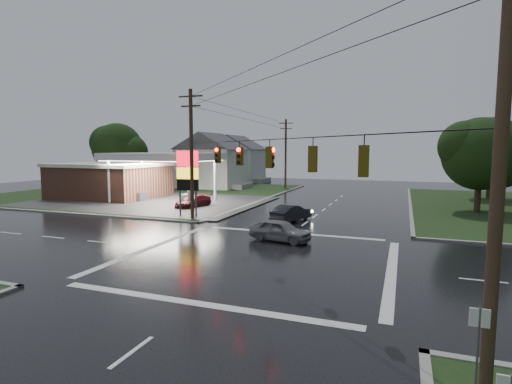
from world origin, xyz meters
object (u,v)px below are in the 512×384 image
(utility_pole_n, at_px, (286,153))
(car_north, at_px, (291,213))
(utility_pole_nw, at_px, (191,153))
(house_far, at_px, (236,158))
(car_crossing, at_px, (280,230))
(gas_station, at_px, (118,178))
(tree_ne_far, at_px, (493,148))
(car_pump, at_px, (193,201))
(tree_ne_near, at_px, (482,154))
(house_near, at_px, (212,160))
(tree_nw_behind, at_px, (118,148))
(pylon_sign, at_px, (187,172))
(utility_pole_se, at_px, (500,161))

(utility_pole_n, distance_m, car_north, 27.92)
(utility_pole_nw, xyz_separation_m, house_far, (-12.45, 38.50, -1.32))
(car_crossing, bearing_deg, utility_pole_nw, 71.50)
(gas_station, bearing_deg, tree_ne_far, 18.46)
(tree_ne_far, height_order, car_pump, tree_ne_far)
(utility_pole_nw, height_order, house_far, utility_pole_nw)
(car_north, distance_m, car_crossing, 7.41)
(utility_pole_nw, distance_m, tree_ne_near, 26.74)
(house_far, xyz_separation_m, car_crossing, (21.86, -43.58, -3.70))
(house_near, xyz_separation_m, car_north, (19.59, -24.28, -3.70))
(tree_nw_behind, distance_m, car_north, 37.67)
(house_near, height_order, car_pump, house_near)
(tree_ne_near, distance_m, car_north, 19.22)
(pylon_sign, bearing_deg, tree_ne_far, 40.35)
(house_far, bearing_deg, pylon_sign, -73.02)
(car_crossing, bearing_deg, car_pump, 58.38)
(utility_pole_n, bearing_deg, gas_station, -131.47)
(gas_station, relative_size, utility_pole_se, 2.38)
(tree_nw_behind, bearing_deg, house_near, 24.98)
(house_near, bearing_deg, pylon_sign, -67.72)
(car_crossing, distance_m, car_pump, 17.23)
(gas_station, height_order, tree_ne_far, tree_ne_far)
(tree_ne_near, xyz_separation_m, car_crossing, (-14.24, -17.58, -4.85))
(house_near, bearing_deg, tree_ne_far, -3.01)
(utility_pole_se, height_order, utility_pole_n, utility_pole_se)
(utility_pole_se, height_order, tree_ne_far, utility_pole_se)
(tree_nw_behind, bearing_deg, utility_pole_nw, -40.10)
(utility_pole_n, bearing_deg, pylon_sign, -92.08)
(tree_nw_behind, bearing_deg, car_north, -29.36)
(utility_pole_n, bearing_deg, tree_nw_behind, -161.79)
(pylon_sign, bearing_deg, car_north, 7.61)
(house_far, relative_size, car_pump, 2.48)
(tree_nw_behind, bearing_deg, gas_station, -51.58)
(house_far, distance_m, tree_nw_behind, 21.65)
(house_far, bearing_deg, tree_nw_behind, -123.44)
(gas_station, bearing_deg, car_north, -18.17)
(utility_pole_nw, relative_size, car_north, 2.58)
(utility_pole_nw, distance_m, utility_pole_n, 28.50)
(house_near, bearing_deg, car_crossing, -56.56)
(pylon_sign, relative_size, tree_nw_behind, 0.60)
(car_pump, bearing_deg, utility_pole_n, 93.66)
(utility_pole_n, relative_size, car_crossing, 2.53)
(car_pump, bearing_deg, house_near, 124.16)
(pylon_sign, bearing_deg, car_crossing, -30.30)
(tree_ne_near, relative_size, car_crossing, 2.16)
(pylon_sign, relative_size, house_near, 0.54)
(tree_ne_near, xyz_separation_m, car_pump, (-27.14, -6.16, -4.92))
(gas_station, relative_size, house_near, 2.37)
(pylon_sign, relative_size, car_pump, 1.35)
(house_near, relative_size, car_pump, 2.48)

